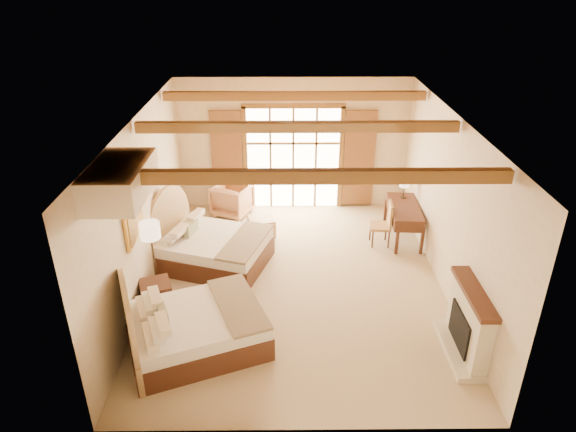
{
  "coord_description": "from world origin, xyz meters",
  "views": [
    {
      "loc": [
        -0.24,
        -8.3,
        5.55
      ],
      "look_at": [
        -0.16,
        0.2,
        1.32
      ],
      "focal_mm": 32.0,
      "sensor_mm": 36.0,
      "label": 1
    }
  ],
  "objects_px": {
    "nightstand": "(157,298)",
    "desk": "(403,221)",
    "armchair": "(232,200)",
    "bed_near": "(186,325)",
    "bed_far": "(206,246)"
  },
  "relations": [
    {
      "from": "bed_far",
      "to": "nightstand",
      "type": "distance_m",
      "value": 1.75
    },
    {
      "from": "nightstand",
      "to": "desk",
      "type": "height_order",
      "value": "desk"
    },
    {
      "from": "bed_near",
      "to": "bed_far",
      "type": "relative_size",
      "value": 1.04
    },
    {
      "from": "armchair",
      "to": "nightstand",
      "type": "bearing_deg",
      "value": 100.26
    },
    {
      "from": "armchair",
      "to": "desk",
      "type": "distance_m",
      "value": 4.07
    },
    {
      "from": "nightstand",
      "to": "bed_near",
      "type": "bearing_deg",
      "value": -72.89
    },
    {
      "from": "bed_near",
      "to": "armchair",
      "type": "relative_size",
      "value": 3.08
    },
    {
      "from": "bed_near",
      "to": "bed_far",
      "type": "height_order",
      "value": "bed_near"
    },
    {
      "from": "armchair",
      "to": "desk",
      "type": "height_order",
      "value": "desk"
    },
    {
      "from": "nightstand",
      "to": "desk",
      "type": "bearing_deg",
      "value": 8.87
    },
    {
      "from": "bed_near",
      "to": "desk",
      "type": "xyz_separation_m",
      "value": [
        4.17,
        3.56,
        0.01
      ]
    },
    {
      "from": "nightstand",
      "to": "desk",
      "type": "distance_m",
      "value": 5.53
    },
    {
      "from": "desk",
      "to": "armchair",
      "type": "bearing_deg",
      "value": 165.51
    },
    {
      "from": "bed_far",
      "to": "desk",
      "type": "relative_size",
      "value": 1.68
    },
    {
      "from": "nightstand",
      "to": "desk",
      "type": "relative_size",
      "value": 0.4
    }
  ]
}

